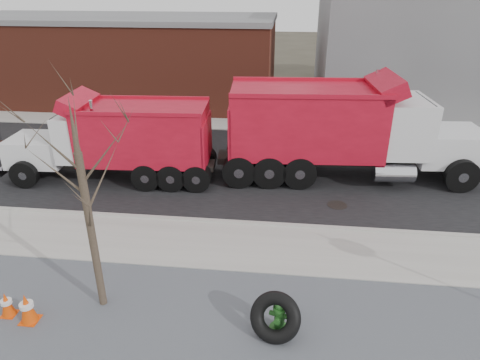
# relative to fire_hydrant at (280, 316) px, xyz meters

# --- Properties ---
(ground) EXTENTS (120.00, 120.00, 0.00)m
(ground) POSITION_rel_fire_hydrant_xyz_m (-1.12, 2.98, -0.39)
(ground) COLOR #383328
(ground) RESTS_ON ground
(gravel_verge) EXTENTS (60.00, 5.00, 0.03)m
(gravel_verge) POSITION_rel_fire_hydrant_xyz_m (-1.12, -0.52, -0.38)
(gravel_verge) COLOR gray
(gravel_verge) RESTS_ON ground
(sidewalk) EXTENTS (60.00, 2.50, 0.06)m
(sidewalk) POSITION_rel_fire_hydrant_xyz_m (-1.12, 3.23, -0.36)
(sidewalk) COLOR #9E9B93
(sidewalk) RESTS_ON ground
(curb) EXTENTS (60.00, 0.15, 0.11)m
(curb) POSITION_rel_fire_hydrant_xyz_m (-1.12, 4.53, -0.34)
(curb) COLOR #9E9B93
(curb) RESTS_ON ground
(road) EXTENTS (60.00, 9.40, 0.02)m
(road) POSITION_rel_fire_hydrant_xyz_m (-1.12, 9.28, -0.38)
(road) COLOR black
(road) RESTS_ON ground
(far_sidewalk) EXTENTS (60.00, 2.00, 0.06)m
(far_sidewalk) POSITION_rel_fire_hydrant_xyz_m (-1.12, 14.98, -0.36)
(far_sidewalk) COLOR #9E9B93
(far_sidewalk) RESTS_ON ground
(building_grey) EXTENTS (12.00, 10.00, 8.00)m
(building_grey) POSITION_rel_fire_hydrant_xyz_m (7.88, 20.98, 3.61)
(building_grey) COLOR gray
(building_grey) RESTS_ON ground
(building_brick) EXTENTS (20.20, 8.20, 5.30)m
(building_brick) POSITION_rel_fire_hydrant_xyz_m (-11.12, 19.98, 2.26)
(building_brick) COLOR maroon
(building_brick) RESTS_ON ground
(bare_tree) EXTENTS (3.20, 3.20, 5.20)m
(bare_tree) POSITION_rel_fire_hydrant_xyz_m (-4.32, 0.38, 2.90)
(bare_tree) COLOR #382D23
(bare_tree) RESTS_ON ground
(fire_hydrant) EXTENTS (0.49, 0.48, 0.86)m
(fire_hydrant) POSITION_rel_fire_hydrant_xyz_m (0.00, 0.00, 0.00)
(fire_hydrant) COLOR #32762D
(fire_hydrant) RESTS_ON ground
(truck_tire) EXTENTS (1.32, 1.13, 1.14)m
(truck_tire) POSITION_rel_fire_hydrant_xyz_m (-0.09, -0.16, 0.11)
(truck_tire) COLOR black
(truck_tire) RESTS_ON ground
(traffic_cone_near) EXTENTS (0.41, 0.41, 0.78)m
(traffic_cone_near) POSITION_rel_fire_hydrant_xyz_m (-5.78, -0.39, 0.00)
(traffic_cone_near) COLOR #E64507
(traffic_cone_near) RESTS_ON ground
(traffic_cone_far) EXTENTS (0.34, 0.34, 0.65)m
(traffic_cone_far) POSITION_rel_fire_hydrant_xyz_m (-6.39, -0.25, -0.07)
(traffic_cone_far) COLOR #E64507
(traffic_cone_far) RESTS_ON ground
(dump_truck_red_a) EXTENTS (10.32, 3.41, 4.07)m
(dump_truck_red_a) POSITION_rel_fire_hydrant_xyz_m (2.07, 8.76, 1.68)
(dump_truck_red_a) COLOR black
(dump_truck_red_a) RESTS_ON ground
(dump_truck_red_b) EXTENTS (8.10, 2.74, 3.41)m
(dump_truck_red_b) POSITION_rel_fire_hydrant_xyz_m (-6.45, 7.54, 1.34)
(dump_truck_red_b) COLOR black
(dump_truck_red_b) RESTS_ON ground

